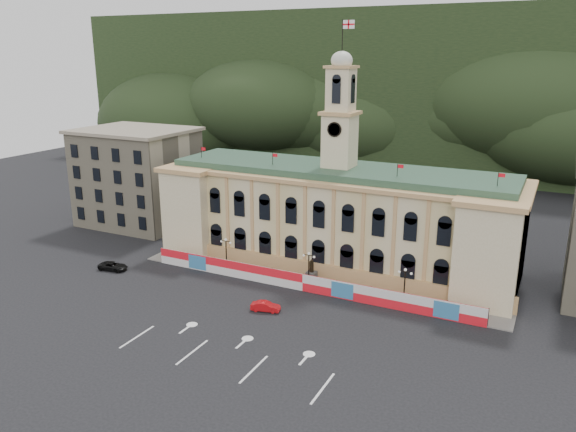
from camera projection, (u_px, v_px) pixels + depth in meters
The scene contains 13 objects.
ground at pixel (250, 337), 66.78m from camera, with size 260.00×260.00×0.00m, color black.
lane_markings at pixel (227, 356), 62.48m from camera, with size 26.00×10.00×0.02m, color white, non-canonical shape.
hill_ridge at pixel (455, 98), 166.20m from camera, with size 230.00×80.00×64.00m.
city_hall at pixel (337, 215), 88.34m from camera, with size 56.20×17.60×37.10m.
side_building_left at pixel (137, 177), 109.12m from camera, with size 21.00×17.00×18.60m.
hoarding_fence at pixel (303, 282), 79.36m from camera, with size 50.00×0.44×2.50m.
pavement at pixel (311, 283), 82.02m from camera, with size 56.00×5.50×0.16m, color slate.
statue at pixel (311, 276), 81.93m from camera, with size 1.40×1.40×3.72m.
lamp_left at pixel (226, 251), 86.51m from camera, with size 1.96×0.44×5.15m.
lamp_center at pixel (309, 266), 80.54m from camera, with size 1.96×0.44×5.15m.
lamp_right at pixel (405, 283), 74.56m from camera, with size 1.96×0.44×5.15m.
red_sedan at pixel (266, 306), 73.26m from camera, with size 4.08×2.25×1.27m, color red.
black_suv at pixel (113, 266), 87.10m from camera, with size 4.84×2.79×1.27m, color black.
Camera 1 is at (30.80, -51.77, 32.54)m, focal length 35.00 mm.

